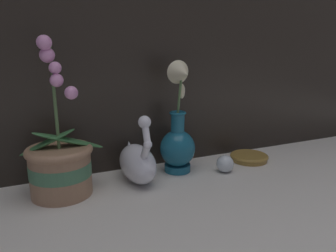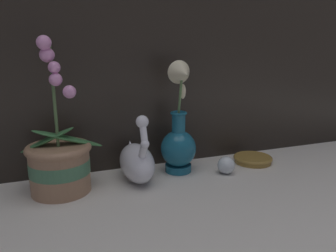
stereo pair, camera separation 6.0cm
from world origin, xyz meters
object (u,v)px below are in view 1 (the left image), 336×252
(orchid_potted_plant, at_px, (60,163))
(amber_dish, at_px, (249,157))
(swan_figurine, at_px, (137,161))
(glass_sphere, at_px, (225,164))
(blue_vase, at_px, (178,137))

(orchid_potted_plant, xyz_separation_m, amber_dish, (0.61, 0.01, -0.07))
(orchid_potted_plant, xyz_separation_m, swan_figurine, (0.21, 0.00, -0.03))
(orchid_potted_plant, distance_m, glass_sphere, 0.48)
(swan_figurine, bearing_deg, amber_dish, 1.37)
(orchid_potted_plant, height_order, amber_dish, orchid_potted_plant)
(swan_figurine, height_order, glass_sphere, swan_figurine)
(orchid_potted_plant, height_order, blue_vase, orchid_potted_plant)
(orchid_potted_plant, height_order, swan_figurine, orchid_potted_plant)
(blue_vase, bearing_deg, amber_dish, -1.80)
(swan_figurine, distance_m, blue_vase, 0.15)
(orchid_potted_plant, distance_m, amber_dish, 0.61)
(amber_dish, bearing_deg, orchid_potted_plant, -178.83)
(swan_figurine, height_order, blue_vase, blue_vase)
(swan_figurine, bearing_deg, blue_vase, 7.39)
(swan_figurine, height_order, amber_dish, swan_figurine)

